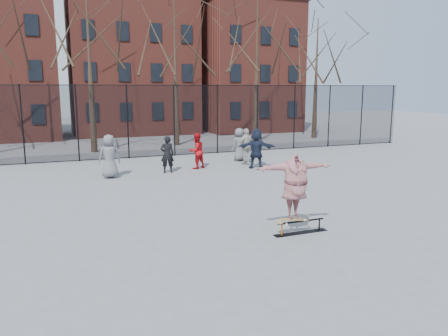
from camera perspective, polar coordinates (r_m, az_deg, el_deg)
name	(u,v)px	position (r m, az deg, el deg)	size (l,w,h in m)	color
ground	(257,222)	(12.74, 4.27, -6.99)	(100.00, 100.00, 0.00)	slate
skate_rail	(301,228)	(11.89, 10.00, -7.73)	(1.56, 0.24, 0.34)	black
skateboard	(294,220)	(11.70, 9.13, -6.67)	(0.84, 0.20, 0.10)	olive
skater	(295,186)	(11.47, 9.26, -2.33)	(2.11, 0.57, 1.71)	#47327E
bystander_grey	(109,156)	(19.23, -14.73, 1.49)	(0.92, 0.60, 1.87)	slate
bystander_black	(167,154)	(19.94, -7.43, 1.77)	(0.61, 0.40, 1.68)	black
bystander_red	(196,151)	(20.83, -3.62, 2.24)	(0.83, 0.65, 1.71)	#AC0F14
bystander_white	(246,146)	(22.22, 2.95, 2.88)	(1.05, 0.44, 1.80)	#BAB7AD
bystander_navy	(256,148)	(20.92, 4.25, 2.57)	(1.78, 0.57, 1.92)	#1B2236
bystander_extra	(239,145)	(23.06, 2.00, 3.08)	(0.85, 0.55, 1.73)	slate
fence	(153,120)	(24.55, -9.26, 6.18)	(34.03, 0.07, 4.00)	black
tree_row	(132,29)	(28.73, -11.99, 17.29)	(33.66, 7.46, 10.67)	black
rowhouses	(125,60)	(37.46, -12.86, 13.61)	(29.00, 7.00, 13.00)	maroon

